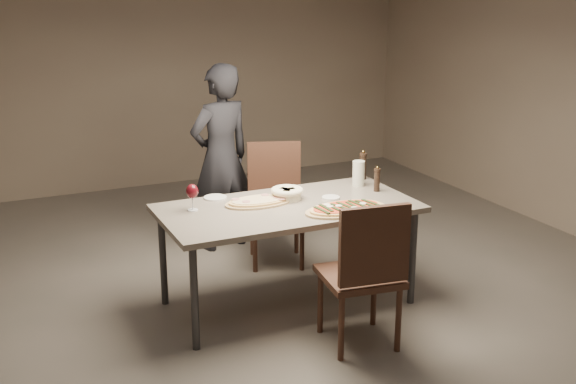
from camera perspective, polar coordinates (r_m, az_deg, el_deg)
name	(u,v)px	position (r m, az deg, el deg)	size (l,w,h in m)	color
room	(288,114)	(4.92, 0.00, 6.15)	(7.00, 7.00, 7.00)	#5E5851
dining_table	(288,213)	(5.09, 0.00, -1.69)	(1.80, 0.90, 0.75)	slate
zucchini_pizza	(346,209)	(4.97, 4.59, -1.31)	(0.60, 0.33, 0.05)	tan
ham_pizza	(259,201)	(5.12, -2.30, -0.75)	(0.50, 0.28, 0.04)	tan
bread_basket	(287,193)	(5.21, -0.07, -0.04)	(0.24, 0.24, 0.08)	beige
oil_dish	(331,198)	(5.24, 3.41, -0.45)	(0.13, 0.13, 0.01)	white
pepper_mill_left	(377,179)	(5.43, 7.05, 0.99)	(0.05, 0.05, 0.19)	black
pepper_mill_right	(363,166)	(5.74, 5.94, 2.09)	(0.06, 0.06, 0.23)	black
carafe	(359,173)	(5.56, 5.59, 1.47)	(0.09, 0.09, 0.19)	silver
wine_glass	(192,192)	(4.98, -7.58, -0.01)	(0.08, 0.08, 0.19)	silver
side_plate	(215,198)	(5.27, -5.76, -0.44)	(0.17, 0.17, 0.01)	white
chair_near	(366,268)	(4.54, 6.16, -5.96)	(0.53, 0.53, 1.00)	#3D2419
chair_far	(275,196)	(5.98, -1.01, -0.31)	(0.59, 0.59, 0.98)	#3D2419
diner	(221,158)	(6.21, -5.32, 2.72)	(0.59, 0.39, 1.61)	black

